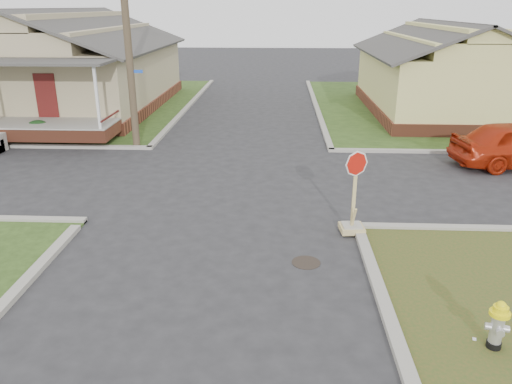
{
  "coord_description": "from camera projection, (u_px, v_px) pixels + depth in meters",
  "views": [
    {
      "loc": [
        1.56,
        -10.38,
        5.36
      ],
      "look_at": [
        1.01,
        1.0,
        1.1
      ],
      "focal_mm": 35.0,
      "sensor_mm": 36.0,
      "label": 1
    }
  ],
  "objects": [
    {
      "name": "ground",
      "position": [
        211.0,
        250.0,
        11.66
      ],
      "size": [
        120.0,
        120.0,
        0.0
      ],
      "primitive_type": "plane",
      "color": "#262629",
      "rests_on": "ground"
    },
    {
      "name": "verge_far_left",
      "position": [
        30.0,
        103.0,
        29.08
      ],
      "size": [
        19.0,
        19.0,
        0.05
      ],
      "primitive_type": "cube",
      "color": "#2B4317",
      "rests_on": "ground"
    },
    {
      "name": "curbs",
      "position": [
        231.0,
        180.0,
        16.34
      ],
      "size": [
        80.0,
        40.0,
        0.12
      ],
      "primitive_type": null,
      "color": "#9C998D",
      "rests_on": "ground"
    },
    {
      "name": "manhole",
      "position": [
        306.0,
        262.0,
        11.09
      ],
      "size": [
        0.64,
        0.64,
        0.01
      ],
      "primitive_type": "cylinder",
      "color": "black",
      "rests_on": "ground"
    },
    {
      "name": "corner_house",
      "position": [
        67.0,
        67.0,
        26.92
      ],
      "size": [
        10.1,
        15.5,
        5.3
      ],
      "color": "brown",
      "rests_on": "ground"
    },
    {
      "name": "side_house_yellow",
      "position": [
        443.0,
        71.0,
        25.88
      ],
      "size": [
        7.6,
        11.6,
        4.7
      ],
      "color": "brown",
      "rests_on": "ground"
    },
    {
      "name": "utility_pole",
      "position": [
        126.0,
        26.0,
        18.54
      ],
      "size": [
        1.8,
        0.28,
        9.0
      ],
      "color": "#473929",
      "rests_on": "ground"
    },
    {
      "name": "fire_hydrant",
      "position": [
        498.0,
        322.0,
        8.11
      ],
      "size": [
        0.33,
        0.33,
        0.88
      ],
      "rotation": [
        0.0,
        0.0,
        -0.23
      ],
      "color": "black",
      "rests_on": "ground"
    },
    {
      "name": "stop_sign",
      "position": [
        353.0,
        214.0,
        12.38
      ],
      "size": [
        0.6,
        0.58,
        2.1
      ],
      "rotation": [
        0.0,
        0.0,
        0.09
      ],
      "color": "tan",
      "rests_on": "ground"
    },
    {
      "name": "hedge_right",
      "position": [
        39.0,
        130.0,
        20.65
      ],
      "size": [
        1.26,
        1.03,
        0.96
      ],
      "primitive_type": "ellipsoid",
      "color": "#153A15",
      "rests_on": "verge_far_left"
    }
  ]
}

